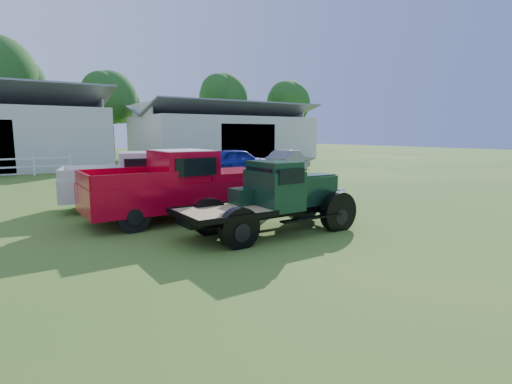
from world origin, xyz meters
TOP-DOWN VIEW (x-y plane):
  - ground at (0.00, 0.00)m, footprint 120.00×120.00m
  - shed_right at (14.00, 27.00)m, footprint 16.80×9.20m
  - tree_c at (5.00, 33.00)m, footprint 5.40×5.40m
  - tree_d at (18.00, 34.00)m, footprint 6.00×6.00m
  - tree_e at (26.00, 32.00)m, footprint 5.70×5.70m
  - vintage_flatbed at (0.49, 0.95)m, footprint 4.64×1.90m
  - red_pickup at (-0.71, 3.85)m, footprint 5.67×2.25m
  - white_pickup at (-1.13, 6.41)m, footprint 5.36×3.15m
  - misc_car_blue at (7.59, 14.11)m, footprint 4.80×2.22m
  - misc_car_grey at (11.46, 13.78)m, footprint 4.44×3.27m

SIDE VIEW (x-z plane):
  - ground at x=0.00m, z-range 0.00..0.00m
  - misc_car_grey at x=11.46m, z-range 0.00..1.40m
  - misc_car_blue at x=7.59m, z-range 0.00..1.59m
  - vintage_flatbed at x=0.49m, z-range 0.00..1.83m
  - white_pickup at x=-1.13m, z-range 0.00..1.85m
  - red_pickup at x=-0.71m, z-range 0.00..2.05m
  - shed_right at x=14.00m, z-range 0.00..5.20m
  - tree_c at x=5.00m, z-range 0.00..9.00m
  - tree_e at x=26.00m, z-range 0.00..9.50m
  - tree_d at x=18.00m, z-range 0.00..10.00m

